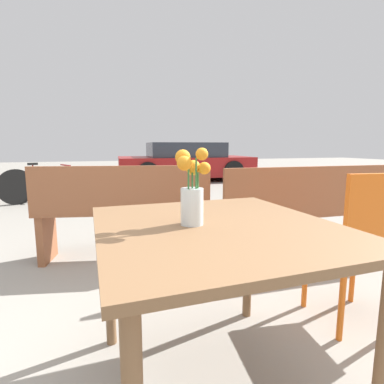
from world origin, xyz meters
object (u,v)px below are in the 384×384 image
object	(u,v)px
bicycle	(44,184)
flower_vase	(192,194)
table_front	(216,245)
bench_middle	(124,210)
bench_near	(319,210)
cafe_chair	(363,240)
parked_car	(185,162)

from	to	relation	value
bicycle	flower_vase	bearing A→B (deg)	-75.32
table_front	bench_middle	distance (m)	1.58
bench_near	bicycle	world-z (taller)	bench_near
bicycle	cafe_chair	bearing A→B (deg)	-64.28
flower_vase	cafe_chair	bearing A→B (deg)	7.24
table_front	bench_middle	bearing A→B (deg)	98.57
flower_vase	bench_middle	world-z (taller)	flower_vase
table_front	flower_vase	bearing A→B (deg)	166.08
flower_vase	cafe_chair	distance (m)	1.07
table_front	bicycle	xyz separation A→B (m)	(-1.38, 4.92, -0.30)
cafe_chair	bench_middle	distance (m)	1.82
bench_near	bicycle	size ratio (longest dim) A/B	1.32
table_front	cafe_chair	size ratio (longest dim) A/B	1.14
bicycle	parked_car	bearing A→B (deg)	37.13
cafe_chair	table_front	bearing A→B (deg)	-170.58
flower_vase	bench_middle	size ratio (longest dim) A/B	0.19
flower_vase	bicycle	bearing A→B (deg)	104.68
cafe_chair	parked_car	world-z (taller)	parked_car
cafe_chair	bicycle	distance (m)	5.29
bench_near	bench_middle	xyz separation A→B (m)	(-1.60, 0.54, -0.02)
flower_vase	table_front	bearing A→B (deg)	-13.92
bench_middle	flower_vase	bearing A→B (deg)	-84.81
flower_vase	bench_middle	distance (m)	1.58
bench_middle	bicycle	distance (m)	3.55
bicycle	bench_near	bearing A→B (deg)	-54.97
bench_near	bench_middle	bearing A→B (deg)	161.15
bench_middle	bicycle	world-z (taller)	bench_middle
parked_car	bench_middle	bearing A→B (deg)	-111.01
table_front	cafe_chair	bearing A→B (deg)	9.42
table_front	flower_vase	xyz separation A→B (m)	(-0.10, 0.02, 0.21)
bench_near	flower_vase	bearing A→B (deg)	-145.93
flower_vase	parked_car	distance (m)	7.80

